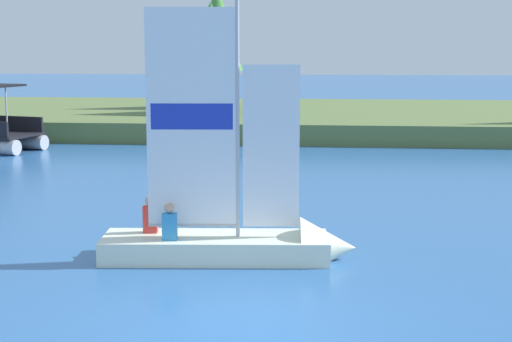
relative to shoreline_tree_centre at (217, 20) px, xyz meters
name	(u,v)px	position (x,y,z in m)	size (l,w,h in m)	color
ground_plane	(240,327)	(4.70, -30.12, -5.45)	(200.00, 200.00, 0.00)	#2D609E
shore_bank	(306,118)	(4.70, -0.88, -5.00)	(80.00, 15.94, 0.90)	#5B703D
shoreline_tree_centre	(217,20)	(0.00, 0.00, 0.00)	(2.39, 2.39, 6.40)	brown
shoreline_tree_midright	(211,37)	(0.19, -3.42, -0.88)	(3.12, 3.12, 5.32)	brown
sailboat	(253,238)	(4.51, -26.32, -5.02)	(5.09, 1.72, 6.06)	silver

